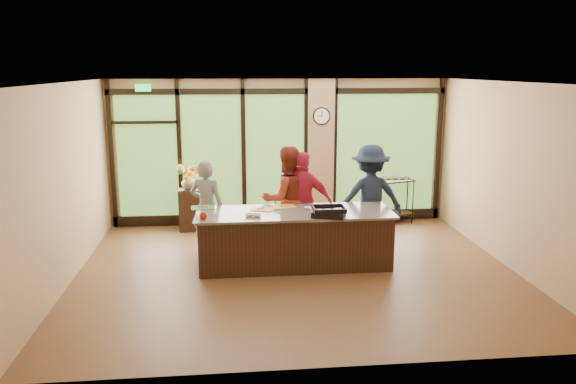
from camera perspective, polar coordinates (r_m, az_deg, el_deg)
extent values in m
plane|color=brown|center=(9.16, 0.86, -8.04)|extent=(7.00, 7.00, 0.00)
plane|color=white|center=(8.58, 0.93, 11.07)|extent=(7.00, 7.00, 0.00)
plane|color=tan|center=(11.69, -0.85, 4.07)|extent=(7.00, 0.00, 7.00)
plane|color=tan|center=(9.03, -21.73, 0.66)|extent=(0.00, 6.00, 6.00)
plane|color=tan|center=(9.79, 21.69, 1.53)|extent=(0.00, 6.00, 6.00)
cube|color=tan|center=(11.73, 3.33, 4.08)|extent=(0.55, 0.12, 3.00)
cube|color=black|center=(11.52, -0.85, 10.20)|extent=(6.90, 0.08, 0.12)
cube|color=black|center=(11.92, -0.81, -2.54)|extent=(6.90, 0.08, 0.20)
cube|color=#19D83F|center=(11.54, -14.52, 10.21)|extent=(0.30, 0.04, 0.14)
cube|color=#375F21|center=(11.74, -14.10, 3.49)|extent=(1.20, 0.02, 2.50)
cube|color=#375F21|center=(11.63, -7.74, 3.66)|extent=(1.20, 0.02, 2.50)
cube|color=#375F21|center=(11.66, -1.33, 3.80)|extent=(1.20, 0.02, 2.50)
cube|color=#375F21|center=(12.07, 9.89, 3.92)|extent=(2.10, 0.02, 2.50)
cube|color=black|center=(11.83, -17.49, 3.60)|extent=(0.08, 0.08, 3.00)
cube|color=black|center=(11.64, -10.95, 3.81)|extent=(0.08, 0.08, 3.00)
cube|color=black|center=(11.60, -4.53, 3.97)|extent=(0.08, 0.08, 3.00)
cube|color=black|center=(11.70, 1.86, 4.07)|extent=(0.08, 0.08, 3.00)
cube|color=black|center=(11.79, 4.76, 4.11)|extent=(0.08, 0.08, 3.00)
cube|color=black|center=(12.41, 15.06, 4.14)|extent=(0.08, 0.08, 3.00)
cube|color=black|center=(9.30, 0.65, -4.86)|extent=(3.10, 1.00, 0.88)
cube|color=#6C6159|center=(9.17, 0.66, -2.11)|extent=(3.20, 1.10, 0.04)
cylinder|color=black|center=(11.58, 3.43, 7.71)|extent=(0.36, 0.04, 0.36)
cylinder|color=white|center=(11.56, 3.44, 7.70)|extent=(0.31, 0.01, 0.31)
cube|color=black|center=(11.55, 3.45, 7.95)|extent=(0.01, 0.00, 0.11)
cube|color=black|center=(11.55, 3.20, 7.70)|extent=(0.09, 0.00, 0.01)
imported|color=slate|center=(9.87, -8.24, -1.55)|extent=(0.71, 0.59, 1.68)
imported|color=maroon|center=(9.90, -0.15, -0.75)|extent=(1.08, 0.93, 1.89)
imported|color=#B71C36|center=(9.86, 1.54, -1.07)|extent=(1.14, 0.80, 1.80)
imported|color=#161E32|center=(10.17, 8.30, -0.52)|extent=(1.24, 0.73, 1.89)
cube|color=black|center=(8.88, 4.18, -2.21)|extent=(0.60, 0.54, 0.09)
imported|color=silver|center=(9.13, 3.22, -1.83)|extent=(0.38, 0.38, 0.07)
cube|color=#3A8731|center=(9.50, -8.64, -1.58)|extent=(0.41, 0.32, 0.01)
cube|color=gold|center=(9.30, -2.58, -1.76)|extent=(0.43, 0.37, 0.01)
cube|color=gold|center=(9.47, -0.42, -1.48)|extent=(0.42, 0.35, 0.01)
imported|color=silver|center=(8.87, -3.95, -2.36)|extent=(0.17, 0.17, 0.04)
imported|color=silver|center=(8.85, -3.22, -2.39)|extent=(0.18, 0.18, 0.05)
imported|color=silver|center=(9.33, 2.01, -1.64)|extent=(0.14, 0.14, 0.03)
imported|color=#B71213|center=(8.77, -8.60, -2.48)|extent=(0.12, 0.12, 0.09)
cube|color=black|center=(11.50, -9.95, -1.74)|extent=(0.44, 0.44, 0.85)
imported|color=olive|center=(11.37, -10.06, 1.06)|extent=(0.31, 0.31, 0.30)
cube|color=black|center=(12.16, 10.71, -2.12)|extent=(0.83, 0.62, 0.03)
cube|color=black|center=(12.00, 10.84, 1.16)|extent=(0.83, 0.62, 0.03)
cylinder|color=black|center=(11.82, 9.45, -1.06)|extent=(0.03, 0.03, 0.95)
cylinder|color=black|center=(12.02, 12.57, -0.97)|extent=(0.03, 0.03, 0.95)
cylinder|color=black|center=(12.18, 8.98, -0.64)|extent=(0.03, 0.03, 0.95)
cylinder|color=black|center=(12.37, 12.02, -0.56)|extent=(0.03, 0.03, 0.95)
imported|color=silver|center=(11.93, 9.79, 1.45)|extent=(0.13, 0.13, 0.10)
imported|color=silver|center=(11.97, 10.52, 1.46)|extent=(0.13, 0.13, 0.10)
imported|color=silver|center=(12.02, 11.24, 1.47)|extent=(0.13, 0.13, 0.10)
imported|color=silver|center=(12.06, 11.92, 1.48)|extent=(0.13, 0.13, 0.10)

